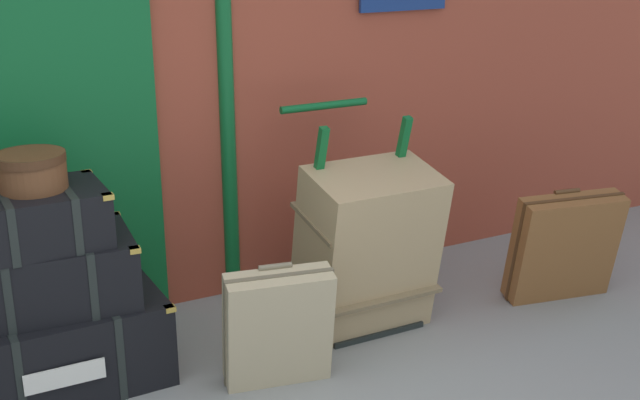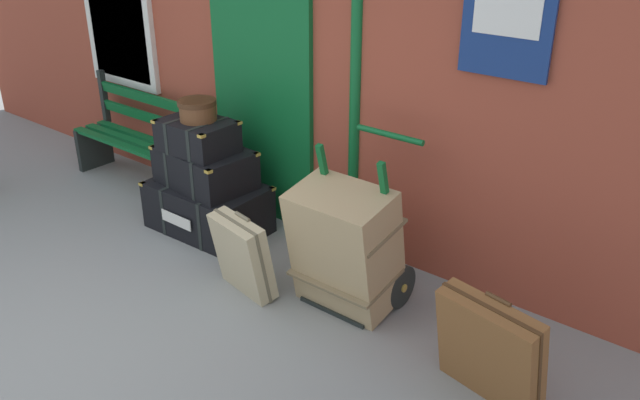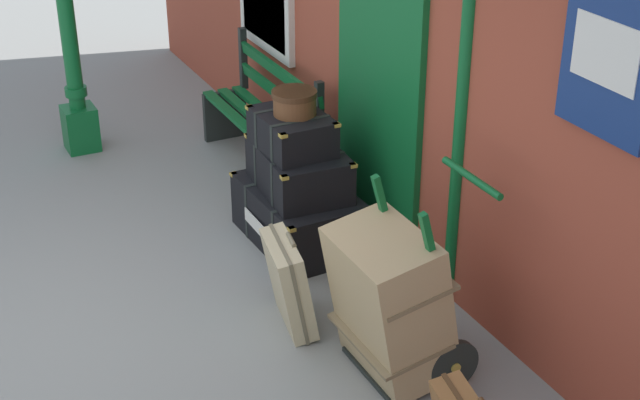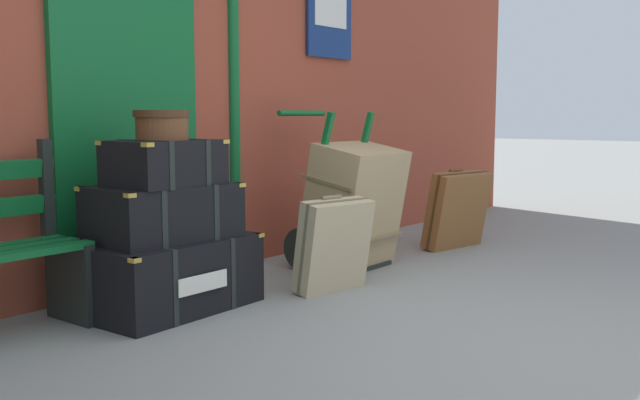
% 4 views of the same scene
% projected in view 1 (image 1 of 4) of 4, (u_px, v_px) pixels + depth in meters
% --- Properties ---
extents(brick_facade, '(10.40, 0.35, 3.20)m').
position_uv_depth(brick_facade, '(100.00, 30.00, 4.38)').
color(brick_facade, '#9E422D').
rests_on(brick_facade, ground).
extents(steamer_trunk_base, '(1.03, 0.68, 0.43)m').
position_uv_depth(steamer_trunk_base, '(57.00, 343.00, 4.02)').
color(steamer_trunk_base, black).
rests_on(steamer_trunk_base, ground).
extents(steamer_trunk_middle, '(0.85, 0.61, 0.33)m').
position_uv_depth(steamer_trunk_middle, '(46.00, 272.00, 3.90)').
color(steamer_trunk_middle, black).
rests_on(steamer_trunk_middle, steamer_trunk_base).
extents(steamer_trunk_top, '(0.61, 0.46, 0.27)m').
position_uv_depth(steamer_trunk_top, '(37.00, 218.00, 3.76)').
color(steamer_trunk_top, black).
rests_on(steamer_trunk_top, steamer_trunk_middle).
extents(round_hatbox, '(0.32, 0.32, 0.17)m').
position_uv_depth(round_hatbox, '(32.00, 168.00, 3.71)').
color(round_hatbox, brown).
rests_on(round_hatbox, steamer_trunk_top).
extents(porters_trolley, '(0.71, 0.68, 1.18)m').
position_uv_depth(porters_trolley, '(350.00, 270.00, 4.70)').
color(porters_trolley, black).
rests_on(porters_trolley, ground).
extents(large_brown_trunk, '(0.70, 0.59, 0.94)m').
position_uv_depth(large_brown_trunk, '(367.00, 248.00, 4.48)').
color(large_brown_trunk, tan).
rests_on(large_brown_trunk, ground).
extents(suitcase_beige, '(0.68, 0.39, 0.68)m').
position_uv_depth(suitcase_beige, '(564.00, 247.00, 4.86)').
color(suitcase_beige, brown).
rests_on(suitcase_beige, ground).
extents(suitcase_umber, '(0.55, 0.35, 0.63)m').
position_uv_depth(suitcase_umber, '(278.00, 327.00, 3.96)').
color(suitcase_umber, tan).
rests_on(suitcase_umber, ground).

